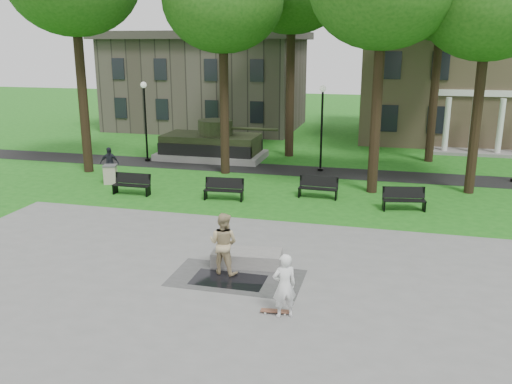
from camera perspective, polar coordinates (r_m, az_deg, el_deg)
ground at (r=19.02m, az=0.20°, el=-5.88°), size 120.00×120.00×0.00m
plaza at (r=14.66m, az=-4.70°, el=-12.72°), size 22.00×16.00×0.02m
footpath at (r=30.30m, az=5.76°, el=2.16°), size 44.00×2.60×0.01m
building_right at (r=43.63m, az=22.21°, el=10.92°), size 17.00×12.00×8.60m
building_left at (r=46.42m, az=-5.07°, el=11.26°), size 15.00×10.00×7.20m
tree_1 at (r=29.13m, az=-3.53°, el=19.41°), size 6.20×6.20×11.63m
tree_3 at (r=26.99m, az=23.32°, el=17.81°), size 6.00×6.00×11.19m
lamp_left at (r=33.04m, az=-11.59°, el=7.94°), size 0.36×0.36×4.73m
lamp_mid at (r=30.02m, az=6.94°, el=7.42°), size 0.36×0.36×4.73m
tank_monument at (r=33.55m, az=-4.67°, el=4.97°), size 7.45×3.40×2.40m
puddle at (r=16.54m, az=-2.93°, el=-9.22°), size 2.20×1.20×0.00m
concrete_block at (r=17.53m, az=-0.96°, el=-6.93°), size 2.29×1.21×0.45m
skateboard at (r=14.64m, az=2.05°, el=-12.50°), size 0.80×0.28×0.07m
skateboarder at (r=14.12m, az=3.00°, el=-9.82°), size 0.76×0.67×1.74m
friend_watching at (r=16.67m, az=-3.45°, el=-5.41°), size 1.06×0.89×1.94m
pedestrian_walker at (r=29.31m, az=-15.17°, el=2.94°), size 1.04×0.54×1.70m
park_bench_0 at (r=26.16m, az=-12.91°, el=0.88°), size 1.80×0.53×1.00m
park_bench_1 at (r=24.66m, az=-3.37°, el=0.37°), size 1.83×0.65×1.00m
park_bench_2 at (r=25.08m, az=6.57°, el=0.56°), size 1.82×0.59×1.00m
park_bench_3 at (r=23.91m, az=15.34°, el=-0.64°), size 1.85×0.87×1.00m
trash_bin at (r=28.46m, az=-15.08°, el=1.83°), size 0.83×0.83×0.96m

